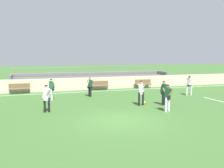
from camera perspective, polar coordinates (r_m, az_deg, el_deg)
ground_plane at (r=12.23m, az=1.96°, el=-9.01°), size 160.00×160.00×0.00m
field_line_sideline at (r=22.07m, az=-7.23°, el=-1.96°), size 44.00×0.12×0.01m
field_line_penalty_mark at (r=18.94m, az=25.83°, el=-4.03°), size 0.12×4.40×0.01m
sideline_wall at (r=23.25m, az=-7.86°, el=0.03°), size 48.00×0.16×1.26m
bleacher_stand at (r=25.71m, az=-4.45°, el=1.24°), size 17.09×2.63×2.11m
bench_near_wall_gap at (r=22.45m, az=-21.81°, el=-0.85°), size 1.80×0.40×0.90m
bench_far_left at (r=23.15m, az=-3.05°, el=-0.15°), size 1.80×0.40×0.90m
bench_centre_sideline at (r=24.81m, az=7.71°, el=0.26°), size 1.80×0.40×0.90m
player_dark_wide_left at (r=16.26m, az=12.63°, el=-1.60°), size 0.49×0.62×1.69m
player_white_trailing_run at (r=15.87m, az=7.20°, el=-1.63°), size 0.48×0.71×1.71m
player_dark_overlapping at (r=18.37m, az=-14.68°, el=-0.82°), size 0.57×0.51×1.64m
player_white_deep_cover at (r=14.36m, az=-15.81°, el=-2.87°), size 0.53×0.64×1.66m
player_dark_wide_right at (r=19.35m, az=-5.47°, el=-0.31°), size 0.64×0.51×1.62m
player_white_challenging at (r=21.00m, az=18.49°, el=0.09°), size 0.62×0.48×1.70m
player_dark_pressing_high at (r=14.40m, az=13.55°, el=-2.76°), size 0.50×0.70×1.66m
soccer_ball at (r=16.48m, az=7.90°, el=-4.56°), size 0.22×0.22×0.22m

